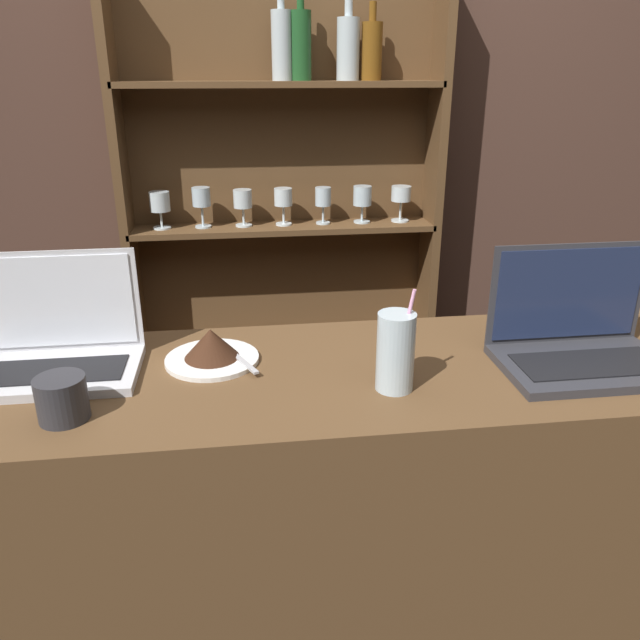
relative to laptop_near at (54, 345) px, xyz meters
The scene contains 8 objects.
bar_counter 0.84m from the laptop_near, ahead, with size 1.71×0.51×1.01m.
back_wall 1.30m from the laptop_near, 60.30° to the left, with size 7.00×0.06×2.70m.
back_shelf 1.16m from the laptop_near, 61.73° to the left, with size 1.11×0.18×1.91m.
laptop_near is the anchor object (origin of this frame).
laptop_far 1.07m from the laptop_near, ahead, with size 0.35×0.22×0.24m.
cake_plate 0.31m from the laptop_near, ahead, with size 0.19×0.19×0.07m.
water_glass 0.68m from the laptop_near, 14.41° to the right, with size 0.07×0.07×0.20m.
coffee_cup 0.21m from the laptop_near, 73.04° to the right, with size 0.09×0.09×0.08m.
Camera 1 is at (-0.25, -0.87, 1.58)m, focal length 35.00 mm.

